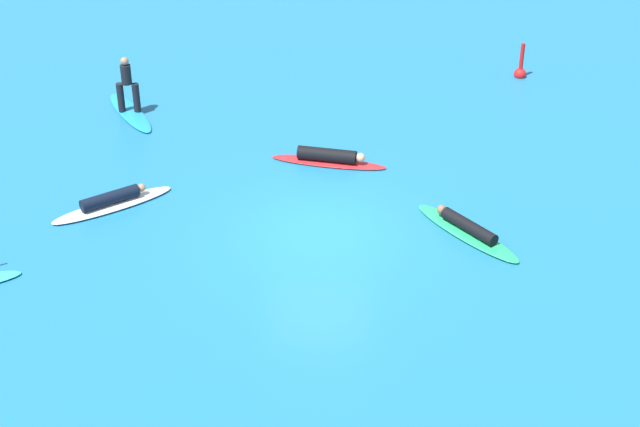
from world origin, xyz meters
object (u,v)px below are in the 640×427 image
surfer_on_green_board (467,229)px  surfer_on_white_board (112,202)px  surfer_on_red_board (329,158)px  marker_buoy (520,71)px  surfer_on_blue_board (129,101)px

surfer_on_green_board → surfer_on_white_board: surfer_on_white_board is taller
surfer_on_red_board → marker_buoy: marker_buoy is taller
surfer_on_green_board → marker_buoy: (2.57, 9.25, 0.07)m
surfer_on_blue_board → surfer_on_white_board: surfer_on_blue_board is taller
surfer_on_red_board → surfer_on_green_board: 4.66m
surfer_on_blue_board → marker_buoy: (11.58, 3.04, -0.21)m
surfer_on_blue_board → marker_buoy: surfer_on_blue_board is taller
surfer_on_blue_board → surfer_on_white_board: 5.28m
surfer_on_green_board → marker_buoy: bearing=-55.0°
surfer_on_white_board → surfer_on_green_board: bearing=-42.6°
surfer_on_red_board → surfer_on_white_board: surfer_on_red_board is taller
surfer_on_blue_board → surfer_on_red_board: size_ratio=0.94×
surfer_on_blue_board → surfer_on_red_board: 6.44m
surfer_on_red_board → surfer_on_green_board: (3.24, -3.35, -0.04)m
surfer_on_green_board → surfer_on_red_board: bearing=4.5°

